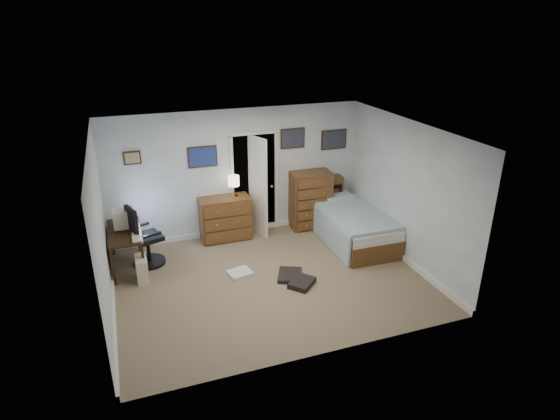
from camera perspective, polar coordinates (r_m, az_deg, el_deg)
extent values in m
cube|color=#826D5A|center=(7.92, -1.26, -8.50)|extent=(5.00, 4.00, 0.02)
cube|color=black|center=(8.41, -18.46, -2.54)|extent=(0.55, 1.20, 0.04)
cube|color=black|center=(8.06, -19.69, -6.60)|extent=(0.05, 0.05, 0.65)
cube|color=black|center=(8.06, -16.29, -6.16)|extent=(0.05, 0.05, 0.65)
cube|color=black|center=(9.07, -19.85, -3.28)|extent=(0.05, 0.05, 0.65)
cube|color=black|center=(9.07, -16.85, -2.89)|extent=(0.05, 0.05, 0.65)
cube|color=black|center=(8.55, -19.93, -4.61)|extent=(0.03, 1.11, 0.46)
cube|color=beige|center=(8.47, -18.53, -0.93)|extent=(0.35, 0.33, 0.31)
cube|color=#8CB2F2|center=(8.48, -17.33, -0.77)|extent=(0.01, 0.26, 0.20)
cube|color=beige|center=(8.54, -18.40, -1.95)|extent=(0.23, 0.23, 0.02)
cube|color=beige|center=(8.08, -17.12, -3.19)|extent=(0.14, 0.37, 0.02)
cube|color=beige|center=(8.13, -16.49, -6.90)|extent=(0.18, 0.39, 0.41)
cube|color=black|center=(8.13, -15.81, -6.81)|extent=(0.01, 0.28, 0.32)
cylinder|color=black|center=(8.68, -15.56, -6.10)|extent=(0.69, 0.69, 0.06)
cylinder|color=black|center=(8.58, -15.72, -4.75)|extent=(0.08, 0.08, 0.42)
cube|color=black|center=(8.47, -15.89, -3.24)|extent=(0.58, 0.58, 0.08)
cube|color=black|center=(8.27, -17.59, -1.63)|extent=(0.19, 0.42, 0.58)
cube|color=black|center=(8.20, -15.31, -2.94)|extent=(0.31, 0.15, 0.04)
cube|color=black|center=(8.63, -16.66, -1.78)|extent=(0.31, 0.15, 0.04)
cube|color=maroon|center=(9.36, -19.25, -1.74)|extent=(0.18, 0.18, 0.85)
cube|color=brown|center=(9.17, -6.71, -1.02)|extent=(0.97, 0.49, 0.86)
cylinder|color=gold|center=(9.05, -5.61, 1.70)|extent=(0.13, 0.13, 0.02)
cylinder|color=gold|center=(9.00, -5.64, 2.46)|extent=(0.03, 0.03, 0.26)
cylinder|color=beige|center=(8.94, -5.68, 3.56)|extent=(0.22, 0.22, 0.19)
cube|color=black|center=(9.59, -3.67, 3.83)|extent=(0.90, 0.60, 2.00)
cube|color=white|center=(9.18, -5.79, 2.89)|extent=(0.06, 0.05, 2.00)
cube|color=white|center=(9.42, -0.47, 3.52)|extent=(0.06, 0.05, 2.00)
cube|color=white|center=(9.01, -3.24, 9.35)|extent=(0.96, 0.05, 0.06)
cube|color=white|center=(9.18, -3.17, 2.97)|extent=(0.31, 0.77, 2.00)
sphere|color=gold|center=(9.13, -1.03, 2.89)|extent=(0.06, 0.06, 0.06)
cube|color=brown|center=(9.60, 3.72, 1.25)|extent=(0.83, 0.52, 1.19)
cube|color=brown|center=(9.81, 4.42, 1.13)|extent=(1.12, 0.29, 1.00)
cube|color=black|center=(9.67, 4.64, 2.01)|extent=(1.03, 0.13, 0.33)
cube|color=maroon|center=(9.68, 4.64, 1.76)|extent=(0.89, 0.15, 0.25)
cube|color=brown|center=(9.25, 8.84, -2.58)|extent=(1.10, 2.12, 0.37)
cube|color=white|center=(9.14, 8.94, -1.00)|extent=(1.05, 2.08, 0.19)
cube|color=#557F9F|center=(9.01, 9.28, -0.58)|extent=(1.15, 1.81, 0.11)
cube|color=#557F9F|center=(8.90, 5.97, -2.71)|extent=(0.08, 1.79, 0.57)
cube|color=#7E97CA|center=(9.73, 6.92, 1.61)|extent=(0.59, 0.41, 0.14)
cube|color=#331E11|center=(8.74, -17.57, 6.08)|extent=(0.30, 0.03, 0.24)
cube|color=#966F51|center=(8.73, -17.57, 6.05)|extent=(0.25, 0.01, 0.19)
cube|color=#331E11|center=(8.89, -9.43, 6.43)|extent=(0.55, 0.03, 0.40)
cube|color=navy|center=(8.87, -9.41, 6.40)|extent=(0.50, 0.01, 0.35)
cube|color=#331E11|center=(9.30, 1.55, 8.73)|extent=(0.50, 0.03, 0.40)
cube|color=black|center=(9.29, 1.59, 8.71)|extent=(0.45, 0.01, 0.35)
cube|color=#331E11|center=(9.68, 6.58, 8.53)|extent=(0.55, 0.03, 0.40)
cube|color=black|center=(9.67, 6.62, 8.51)|extent=(0.50, 0.01, 0.35)
cube|color=black|center=(7.74, 2.69, -8.86)|extent=(0.54, 0.54, 0.09)
cube|color=silver|center=(8.07, -4.91, -7.66)|extent=(0.44, 0.40, 0.05)
cube|color=black|center=(7.96, 1.22, -7.95)|extent=(0.55, 0.60, 0.07)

